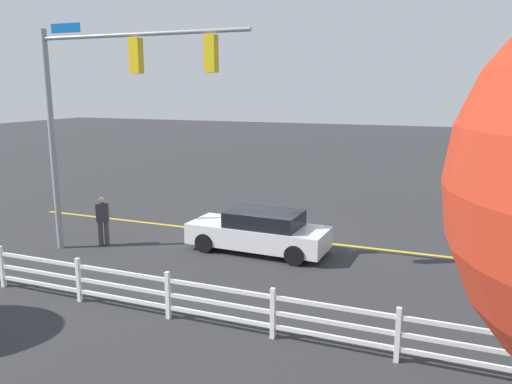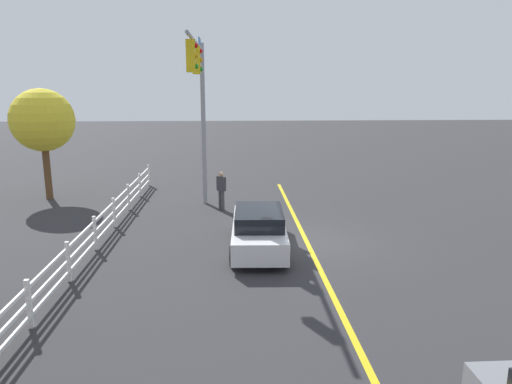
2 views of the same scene
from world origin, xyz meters
name	(u,v)px [view 1 (image 1 of 2)]	position (x,y,z in m)	size (l,w,h in m)	color
ground_plane	(262,236)	(0.00, 0.00, 0.00)	(120.00, 120.00, 0.00)	#2D2D30
lane_center_stripe	(372,248)	(-4.00, 0.00, 0.00)	(28.00, 0.16, 0.01)	gold
signal_assembly	(105,96)	(3.65, 3.83, 5.09)	(7.11, 0.38, 7.26)	gray
car_2	(259,231)	(-0.58, 1.71, 0.69)	(4.68, 1.94, 1.39)	silver
pedestrian	(103,219)	(4.65, 3.05, 0.93)	(0.48, 0.43, 1.69)	#3F3F42
white_rail_fence	(273,312)	(-3.00, 7.12, 0.60)	(26.10, 0.10, 1.15)	white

